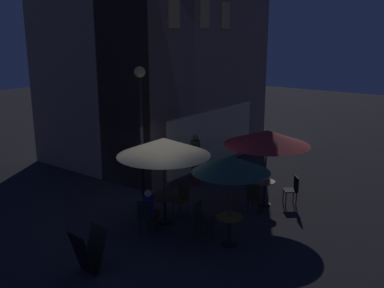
% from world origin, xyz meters
% --- Properties ---
extents(ground_plane, '(60.00, 60.00, 0.00)m').
position_xyz_m(ground_plane, '(0.00, 0.00, 0.00)').
color(ground_plane, '#262428').
extents(cafe_building, '(7.84, 6.45, 7.74)m').
position_xyz_m(cafe_building, '(4.09, 3.60, 3.87)').
color(cafe_building, gray).
rests_on(cafe_building, ground).
extents(street_lamp_near_corner, '(0.32, 0.32, 4.25)m').
position_xyz_m(street_lamp_near_corner, '(0.39, 0.99, 2.94)').
color(street_lamp_near_corner, black).
rests_on(street_lamp_near_corner, ground).
extents(menu_sandwich_board, '(0.72, 0.60, 1.01)m').
position_xyz_m(menu_sandwich_board, '(-3.08, -0.59, 0.52)').
color(menu_sandwich_board, black).
rests_on(menu_sandwich_board, ground).
extents(cafe_table_0, '(0.66, 0.66, 0.76)m').
position_xyz_m(cafe_table_0, '(-0.11, -2.37, 0.52)').
color(cafe_table_0, black).
rests_on(cafe_table_0, ground).
extents(cafe_table_1, '(0.63, 0.63, 0.78)m').
position_xyz_m(cafe_table_1, '(2.72, -1.88, 0.52)').
color(cafe_table_1, black).
rests_on(cafe_table_1, ground).
extents(cafe_table_2, '(0.64, 0.64, 0.77)m').
position_xyz_m(cafe_table_2, '(-0.09, -0.26, 0.52)').
color(cafe_table_2, black).
rests_on(cafe_table_2, ground).
extents(patio_umbrella_0, '(1.91, 1.91, 2.31)m').
position_xyz_m(patio_umbrella_0, '(-0.11, -2.37, 2.10)').
color(patio_umbrella_0, black).
rests_on(patio_umbrella_0, ground).
extents(patio_umbrella_1, '(2.57, 2.57, 2.36)m').
position_xyz_m(patio_umbrella_1, '(2.72, -1.88, 2.14)').
color(patio_umbrella_1, black).
rests_on(patio_umbrella_1, ground).
extents(patio_umbrella_2, '(2.53, 2.53, 2.45)m').
position_xyz_m(patio_umbrella_2, '(-0.09, -0.26, 2.20)').
color(patio_umbrella_2, black).
rests_on(patio_umbrella_2, ground).
extents(cafe_chair_0, '(0.50, 0.50, 0.98)m').
position_xyz_m(cafe_chair_0, '(-0.25, -1.60, 0.59)').
color(cafe_chair_0, '#26271D').
rests_on(cafe_chair_0, ground).
extents(cafe_chair_1, '(0.56, 0.56, 0.90)m').
position_xyz_m(cafe_chair_1, '(3.28, -2.56, 0.55)').
color(cafe_chair_1, black).
rests_on(cafe_chair_1, ground).
extents(cafe_chair_2, '(0.42, 0.42, 0.93)m').
position_xyz_m(cafe_chair_2, '(1.90, -1.97, 0.56)').
color(cafe_chair_2, black).
rests_on(cafe_chair_2, ground).
extents(cafe_chair_3, '(0.39, 0.39, 0.90)m').
position_xyz_m(cafe_chair_3, '(0.69, -0.25, 0.53)').
color(cafe_chair_3, '#4D3E20').
rests_on(cafe_chair_3, ground).
extents(cafe_chair_4, '(0.46, 0.46, 0.93)m').
position_xyz_m(cafe_chair_4, '(-0.93, -0.34, 0.56)').
color(cafe_chair_4, black).
rests_on(cafe_chair_4, ground).
extents(patron_seated_0, '(0.52, 0.34, 1.22)m').
position_xyz_m(patron_seated_0, '(-0.78, -0.32, 0.68)').
color(patron_seated_0, '#542119').
rests_on(patron_seated_0, ground).
extents(patron_standing_1, '(0.33, 0.33, 1.78)m').
position_xyz_m(patron_standing_1, '(2.96, 0.91, 0.90)').
color(patron_standing_1, '#4F2022').
rests_on(patron_standing_1, ground).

